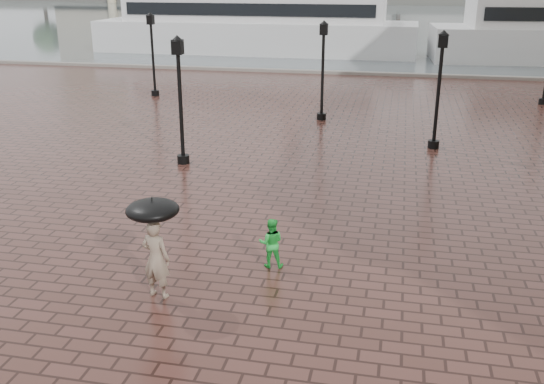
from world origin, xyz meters
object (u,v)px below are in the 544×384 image
Objects in this scene: street_lamps at (330,72)px; child_pedestrian at (271,243)px; adult_pedestrian at (156,259)px; ferry_near at (255,20)px.

street_lamps reaches higher than child_pedestrian.
adult_pedestrian is (-1.62, -16.90, -1.45)m from street_lamps.
adult_pedestrian is 42.70m from ferry_near.
ferry_near is (-7.88, 41.93, 1.84)m from adult_pedestrian.
child_pedestrian is at bearing -88.26° from street_lamps.
child_pedestrian is 41.33m from ferry_near.
adult_pedestrian is 2.81m from child_pedestrian.
ferry_near is at bearing 110.78° from street_lamps.
adult_pedestrian is 1.46× the size of child_pedestrian.
ferry_near reaches higher than street_lamps.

